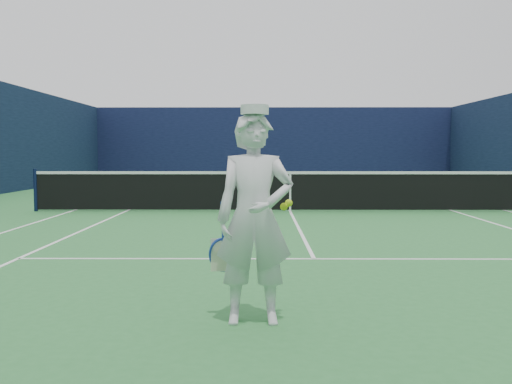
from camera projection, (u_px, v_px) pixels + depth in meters
ground at (290, 211)px, 14.28m from camera, size 80.00×80.00×0.00m
court_markings at (290, 211)px, 14.28m from camera, size 11.03×23.83×0.01m
windscreen_fence at (290, 131)px, 14.14m from camera, size 20.12×36.12×4.00m
tennis_net at (290, 189)px, 14.24m from camera, size 12.88×0.09×1.07m
tennis_player at (255, 218)px, 4.91m from camera, size 0.78×0.47×1.88m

